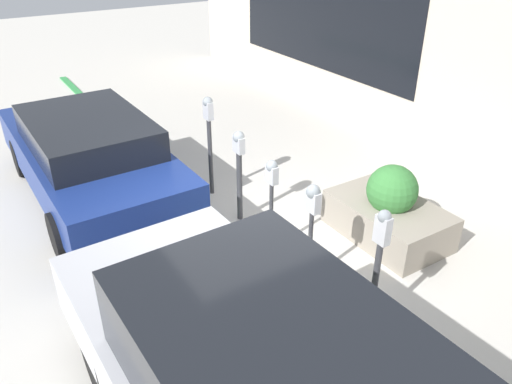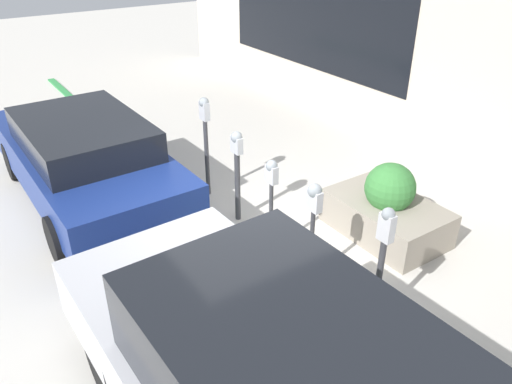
# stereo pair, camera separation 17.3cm
# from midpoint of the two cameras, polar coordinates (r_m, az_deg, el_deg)

# --- Properties ---
(ground_plane) EXTENTS (40.00, 40.00, 0.00)m
(ground_plane) POSITION_cam_midpoint_polar(r_m,az_deg,el_deg) (6.45, -1.50, -7.18)
(ground_plane) COLOR beige
(curb_strip) EXTENTS (19.00, 0.16, 0.04)m
(curb_strip) POSITION_cam_midpoint_polar(r_m,az_deg,el_deg) (6.41, -2.11, -7.27)
(curb_strip) COLOR #338C47
(curb_strip) RESTS_ON ground_plane
(building_facade) EXTENTS (19.00, 0.17, 3.41)m
(building_facade) POSITION_cam_midpoint_polar(r_m,az_deg,el_deg) (8.74, 24.52, 12.58)
(building_facade) COLOR beige
(building_facade) RESTS_ON ground_plane
(parking_meter_nearest) EXTENTS (0.15, 0.13, 1.46)m
(parking_meter_nearest) POSITION_cam_midpoint_polar(r_m,az_deg,el_deg) (4.97, 13.33, -6.62)
(parking_meter_nearest) COLOR #38383D
(parking_meter_nearest) RESTS_ON ground_plane
(parking_meter_second) EXTENTS (0.19, 0.16, 1.30)m
(parking_meter_second) POSITION_cam_midpoint_polar(r_m,az_deg,el_deg) (5.51, 5.72, -1.88)
(parking_meter_second) COLOR #38383D
(parking_meter_second) RESTS_ON ground_plane
(parking_meter_middle) EXTENTS (0.17, 0.14, 1.28)m
(parking_meter_middle) POSITION_cam_midpoint_polar(r_m,az_deg,el_deg) (6.04, 0.96, 0.88)
(parking_meter_middle) COLOR #38383D
(parking_meter_middle) RESTS_ON ground_plane
(parking_meter_fourth) EXTENTS (0.19, 0.16, 1.34)m
(parking_meter_fourth) POSITION_cam_midpoint_polar(r_m,az_deg,el_deg) (6.76, -2.91, 3.43)
(parking_meter_fourth) COLOR #38383D
(parking_meter_fourth) RESTS_ON ground_plane
(parking_meter_farthest) EXTENTS (0.17, 0.15, 1.56)m
(parking_meter_farthest) POSITION_cam_midpoint_polar(r_m,az_deg,el_deg) (7.40, -6.48, 7.10)
(parking_meter_farthest) COLOR #38383D
(parking_meter_farthest) RESTS_ON ground_plane
(planter_box) EXTENTS (1.56, 1.00, 1.04)m
(planter_box) POSITION_cam_midpoint_polar(r_m,az_deg,el_deg) (6.87, 14.03, -1.98)
(planter_box) COLOR gray
(planter_box) RESTS_ON ground_plane
(parked_car_middle) EXTENTS (4.42, 1.82, 1.33)m
(parked_car_middle) POSITION_cam_midpoint_polar(r_m,az_deg,el_deg) (7.80, -19.64, 3.83)
(parked_car_middle) COLOR navy
(parked_car_middle) RESTS_ON ground_plane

